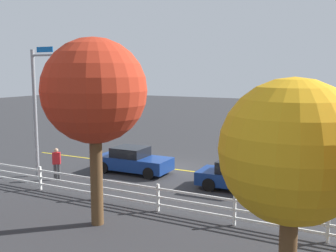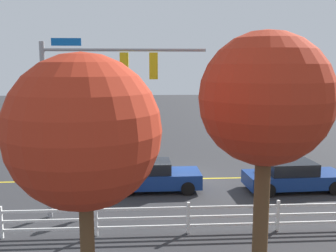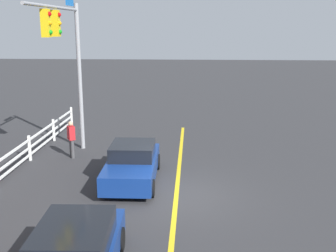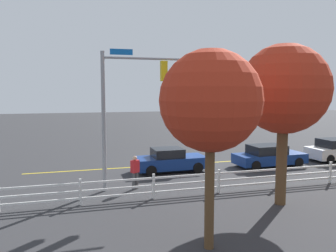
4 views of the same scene
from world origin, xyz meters
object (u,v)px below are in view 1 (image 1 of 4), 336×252
at_px(pedestrian, 57,162).
at_px(tree_2, 94,92).
at_px(tree_0, 292,152).
at_px(car_2, 133,161).
at_px(car_1, 245,176).

distance_m(pedestrian, tree_2, 8.03).
bearing_deg(tree_2, tree_0, 171.12).
bearing_deg(tree_0, tree_2, -8.88).
bearing_deg(tree_0, pedestrian, -21.60).
distance_m(pedestrian, tree_0, 14.10).
xyz_separation_m(car_2, tree_2, (-2.95, 7.12, 4.27)).
height_order(car_1, tree_0, tree_0).
bearing_deg(car_2, pedestrian, -131.91).
relative_size(pedestrian, tree_0, 0.30).
bearing_deg(car_1, pedestrian, -166.05).
bearing_deg(tree_2, pedestrian, -34.91).
bearing_deg(tree_2, car_1, -118.76).
bearing_deg(tree_2, car_2, -67.47).
height_order(pedestrian, tree_0, tree_0).
bearing_deg(pedestrian, tree_0, -144.12).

